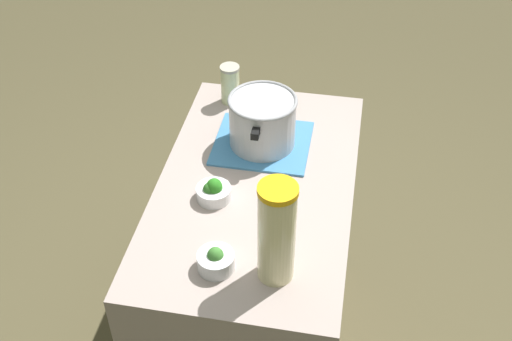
% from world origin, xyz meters
% --- Properties ---
extents(counter_slab, '(1.05, 0.61, 0.92)m').
position_xyz_m(counter_slab, '(0.00, 0.00, 0.46)').
color(counter_slab, '#A4928B').
rests_on(counter_slab, ground_plane).
extents(dish_cloth, '(0.29, 0.32, 0.01)m').
position_xyz_m(dish_cloth, '(0.19, 0.01, 0.92)').
color(dish_cloth, teal).
rests_on(dish_cloth, counter_slab).
extents(cooking_pot, '(0.29, 0.23, 0.18)m').
position_xyz_m(cooking_pot, '(0.19, 0.01, 1.02)').
color(cooking_pot, '#B7B7BC').
rests_on(cooking_pot, dish_cloth).
extents(lemonade_pitcher, '(0.10, 0.10, 0.31)m').
position_xyz_m(lemonade_pitcher, '(-0.35, -0.12, 1.07)').
color(lemonade_pitcher, beige).
rests_on(lemonade_pitcher, counter_slab).
extents(mason_jar, '(0.07, 0.07, 0.15)m').
position_xyz_m(mason_jar, '(0.42, 0.17, 0.99)').
color(mason_jar, beige).
rests_on(mason_jar, counter_slab).
extents(broccoli_bowl_front, '(0.10, 0.10, 0.07)m').
position_xyz_m(broccoli_bowl_front, '(-0.36, 0.04, 0.95)').
color(broccoli_bowl_front, silver).
rests_on(broccoli_bowl_front, counter_slab).
extents(broccoli_bowl_center, '(0.11, 0.11, 0.08)m').
position_xyz_m(broccoli_bowl_center, '(-0.09, 0.11, 0.95)').
color(broccoli_bowl_center, silver).
rests_on(broccoli_bowl_center, counter_slab).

